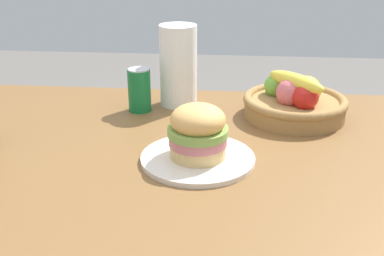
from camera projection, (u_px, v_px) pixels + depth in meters
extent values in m
cube|color=brown|center=(188.00, 155.00, 1.16)|extent=(1.40, 0.90, 0.04)
cylinder|color=brown|center=(27.00, 197.00, 1.70)|extent=(0.07, 0.07, 0.71)
cylinder|color=brown|center=(382.00, 214.00, 1.59)|extent=(0.07, 0.07, 0.71)
cylinder|color=silver|center=(198.00, 158.00, 1.08)|extent=(0.26, 0.26, 0.01)
cylinder|color=#E5BC75|center=(198.00, 150.00, 1.07)|extent=(0.13, 0.13, 0.03)
cylinder|color=#C67075|center=(198.00, 140.00, 1.06)|extent=(0.13, 0.13, 0.02)
cylinder|color=#84A84C|center=(198.00, 131.00, 1.06)|extent=(0.14, 0.14, 0.02)
ellipsoid|color=#EAAD5D|center=(198.00, 120.00, 1.05)|extent=(0.12, 0.12, 0.07)
cylinder|color=#147238|center=(139.00, 91.00, 1.37)|extent=(0.07, 0.07, 0.12)
cylinder|color=silver|center=(138.00, 69.00, 1.34)|extent=(0.06, 0.06, 0.00)
cylinder|color=#9E7542|center=(294.00, 109.00, 1.33)|extent=(0.28, 0.28, 0.05)
torus|color=#9E7542|center=(295.00, 100.00, 1.32)|extent=(0.29, 0.29, 0.02)
sphere|color=gold|center=(306.00, 90.00, 1.31)|extent=(0.08, 0.08, 0.08)
sphere|color=maroon|center=(300.00, 89.00, 1.33)|extent=(0.07, 0.07, 0.07)
sphere|color=#6BAD38|center=(276.00, 86.00, 1.36)|extent=(0.07, 0.07, 0.07)
sphere|color=#D16066|center=(290.00, 93.00, 1.29)|extent=(0.08, 0.08, 0.08)
sphere|color=red|center=(305.00, 97.00, 1.27)|extent=(0.07, 0.07, 0.07)
ellipsoid|color=yellow|center=(296.00, 81.00, 1.28)|extent=(0.17, 0.18, 0.06)
cylinder|color=white|center=(178.00, 66.00, 1.40)|extent=(0.11, 0.11, 0.24)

